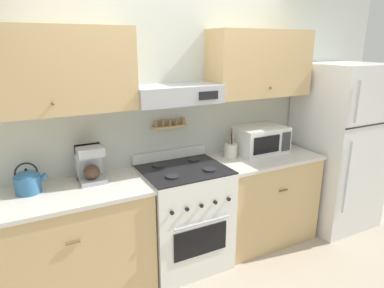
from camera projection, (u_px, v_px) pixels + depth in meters
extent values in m
plane|color=#B2A38E|center=(200.00, 280.00, 3.00)|extent=(16.00, 16.00, 0.00)
cube|color=silver|center=(166.00, 123.00, 3.20)|extent=(5.20, 0.08, 2.55)
cube|color=tan|center=(47.00, 71.00, 2.43)|extent=(1.25, 0.33, 0.62)
sphere|color=brown|center=(53.00, 104.00, 2.34)|extent=(0.02, 0.02, 0.02)
cube|color=tan|center=(260.00, 64.00, 3.28)|extent=(1.04, 0.33, 0.62)
sphere|color=brown|center=(271.00, 88.00, 3.19)|extent=(0.02, 0.02, 0.02)
cube|color=#ADAFB5|center=(176.00, 94.00, 2.93)|extent=(0.76, 0.37, 0.16)
cube|color=black|center=(209.00, 95.00, 2.86)|extent=(0.18, 0.01, 0.07)
cube|color=tan|center=(170.00, 127.00, 3.14)|extent=(0.34, 0.07, 0.02)
cylinder|color=olive|center=(156.00, 124.00, 3.07)|extent=(0.03, 0.03, 0.06)
cylinder|color=olive|center=(163.00, 123.00, 3.10)|extent=(0.03, 0.03, 0.06)
cylinder|color=olive|center=(170.00, 122.00, 3.13)|extent=(0.03, 0.03, 0.06)
cylinder|color=olive|center=(177.00, 122.00, 3.16)|extent=(0.03, 0.03, 0.06)
cylinder|color=olive|center=(183.00, 121.00, 3.19)|extent=(0.03, 0.03, 0.06)
cube|color=tan|center=(69.00, 247.00, 2.70)|extent=(1.25, 0.61, 0.88)
cube|color=silver|center=(63.00, 194.00, 2.57)|extent=(1.27, 0.63, 0.03)
cylinder|color=brown|center=(73.00, 243.00, 2.37)|extent=(0.10, 0.01, 0.01)
cube|color=tan|center=(261.00, 199.00, 3.55)|extent=(1.04, 0.61, 0.88)
cube|color=silver|center=(264.00, 157.00, 3.42)|extent=(1.06, 0.63, 0.03)
cylinder|color=brown|center=(283.00, 191.00, 3.22)|extent=(0.10, 0.01, 0.01)
cube|color=white|center=(184.00, 217.00, 3.12)|extent=(0.73, 0.62, 0.93)
cube|color=black|center=(201.00, 241.00, 2.87)|extent=(0.50, 0.01, 0.26)
cylinder|color=#ADAFB5|center=(202.00, 223.00, 2.80)|extent=(0.51, 0.02, 0.02)
cube|color=black|center=(184.00, 169.00, 2.99)|extent=(0.73, 0.62, 0.01)
cylinder|color=#232326|center=(172.00, 177.00, 2.78)|extent=(0.11, 0.11, 0.02)
cylinder|color=#232326|center=(210.00, 170.00, 2.94)|extent=(0.11, 0.11, 0.02)
cylinder|color=#232326|center=(159.00, 165.00, 3.04)|extent=(0.11, 0.11, 0.02)
cylinder|color=#232326|center=(193.00, 159.00, 3.19)|extent=(0.11, 0.11, 0.02)
cylinder|color=black|center=(172.00, 213.00, 2.66)|extent=(0.03, 0.02, 0.03)
cylinder|color=black|center=(187.00, 209.00, 2.71)|extent=(0.03, 0.02, 0.03)
cylinder|color=black|center=(202.00, 206.00, 2.77)|extent=(0.03, 0.02, 0.03)
cylinder|color=black|center=(215.00, 202.00, 2.83)|extent=(0.03, 0.02, 0.03)
cylinder|color=black|center=(229.00, 199.00, 2.89)|extent=(0.03, 0.02, 0.03)
cube|color=white|center=(170.00, 155.00, 3.23)|extent=(0.73, 0.04, 0.08)
cube|color=white|center=(338.00, 146.00, 3.78)|extent=(0.80, 0.75, 1.79)
cube|color=black|center=(373.00, 125.00, 3.37)|extent=(0.80, 0.01, 0.01)
cylinder|color=#ADAFB5|center=(357.00, 102.00, 3.15)|extent=(0.02, 0.02, 0.39)
cylinder|color=#ADAFB5|center=(347.00, 178.00, 3.36)|extent=(0.02, 0.02, 0.75)
cylinder|color=teal|center=(28.00, 184.00, 2.55)|extent=(0.19, 0.19, 0.13)
ellipsoid|color=teal|center=(27.00, 176.00, 2.53)|extent=(0.17, 0.17, 0.08)
sphere|color=black|center=(26.00, 170.00, 2.52)|extent=(0.02, 0.02, 0.02)
cylinder|color=teal|center=(40.00, 180.00, 2.58)|extent=(0.12, 0.04, 0.10)
torus|color=black|center=(26.00, 173.00, 2.52)|extent=(0.16, 0.01, 0.16)
cube|color=#ADAFB5|center=(92.00, 180.00, 2.77)|extent=(0.20, 0.23, 0.03)
cube|color=#ADAFB5|center=(89.00, 161.00, 2.80)|extent=(0.20, 0.08, 0.30)
cube|color=#ADAFB5|center=(90.00, 151.00, 2.69)|extent=(0.20, 0.19, 0.07)
ellipsoid|color=#4C3323|center=(92.00, 172.00, 2.73)|extent=(0.13, 0.13, 0.12)
cube|color=white|center=(259.00, 139.00, 3.51)|extent=(0.51, 0.40, 0.27)
cube|color=black|center=(267.00, 145.00, 3.31)|extent=(0.31, 0.01, 0.17)
cube|color=#38383D|center=(286.00, 141.00, 3.42)|extent=(0.10, 0.01, 0.19)
cylinder|color=silver|center=(231.00, 151.00, 3.35)|extent=(0.13, 0.13, 0.13)
cylinder|color=olive|center=(230.00, 137.00, 3.29)|extent=(0.01, 0.05, 0.16)
cylinder|color=#28282B|center=(231.00, 137.00, 3.32)|extent=(0.01, 0.04, 0.16)
cylinder|color=#B2B2B7|center=(233.00, 136.00, 3.33)|extent=(0.01, 0.03, 0.16)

